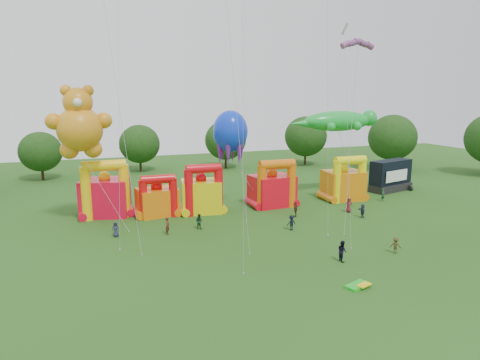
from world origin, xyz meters
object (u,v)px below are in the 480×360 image
object	(u,v)px
gecko_kite	(342,138)
octopus_kite	(238,154)
teddy_bear_kite	(92,159)
spectator_0	(116,229)
spectator_4	(296,209)
bouncy_castle_0	(105,194)
stage_trailer	(391,176)
bouncy_castle_2	(202,194)

from	to	relation	value
gecko_kite	octopus_kite	bearing A→B (deg)	-178.59
teddy_bear_kite	octopus_kite	xyz separation A→B (m)	(18.10, 3.18, -0.74)
octopus_kite	spectator_0	bearing A→B (deg)	-153.70
spectator_4	octopus_kite	bearing A→B (deg)	-114.23
teddy_bear_kite	spectator_4	bearing A→B (deg)	-11.13
bouncy_castle_0	octopus_kite	xyz separation A→B (m)	(16.85, -0.65, 4.22)
octopus_kite	spectator_4	xyz separation A→B (m)	(4.77, -7.67, -5.94)
stage_trailer	teddy_bear_kite	world-z (taller)	teddy_bear_kite
bouncy_castle_0	stage_trailer	size ratio (longest dim) A/B	0.91
bouncy_castle_0	teddy_bear_kite	size ratio (longest dim) A/B	0.45
bouncy_castle_2	teddy_bear_kite	bearing A→B (deg)	-174.07
stage_trailer	spectator_0	xyz separation A→B (m)	(-41.53, -8.65, -1.48)
stage_trailer	spectator_4	distance (m)	22.11
spectator_4	spectator_0	bearing A→B (deg)	-55.08
bouncy_castle_0	gecko_kite	distance (m)	33.51
octopus_kite	spectator_4	bearing A→B (deg)	-58.11
teddy_bear_kite	bouncy_castle_2	bearing A→B (deg)	5.93
bouncy_castle_2	spectator_0	xyz separation A→B (m)	(-10.87, -6.20, -1.60)
spectator_0	spectator_4	size ratio (longest dim) A/B	0.86
bouncy_castle_0	gecko_kite	bearing A→B (deg)	-0.44
stage_trailer	gecko_kite	size ratio (longest dim) A/B	0.54
gecko_kite	octopus_kite	xyz separation A→B (m)	(-16.15, -0.40, -1.60)
bouncy_castle_0	octopus_kite	bearing A→B (deg)	-2.20
gecko_kite	spectator_0	size ratio (longest dim) A/B	8.70
teddy_bear_kite	spectator_0	distance (m)	8.57
bouncy_castle_0	stage_trailer	distance (m)	42.09
bouncy_castle_0	stage_trailer	world-z (taller)	bouncy_castle_0
teddy_bear_kite	gecko_kite	world-z (taller)	teddy_bear_kite
spectator_0	spectator_4	bearing A→B (deg)	17.42
teddy_bear_kite	stage_trailer	bearing A→B (deg)	4.97
bouncy_castle_2	spectator_4	bearing A→B (deg)	-29.69
octopus_kite	spectator_0	distance (m)	19.16
stage_trailer	teddy_bear_kite	size ratio (longest dim) A/B	0.49
bouncy_castle_2	spectator_0	distance (m)	12.61
gecko_kite	teddy_bear_kite	bearing A→B (deg)	-174.05
octopus_kite	gecko_kite	bearing A→B (deg)	1.41
gecko_kite	octopus_kite	size ratio (longest dim) A/B	1.12
stage_trailer	teddy_bear_kite	distance (m)	43.83
gecko_kite	spectator_0	distance (m)	34.39
stage_trailer	gecko_kite	world-z (taller)	gecko_kite
bouncy_castle_2	octopus_kite	distance (m)	7.27
spectator_4	bouncy_castle_2	bearing A→B (deg)	-85.80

